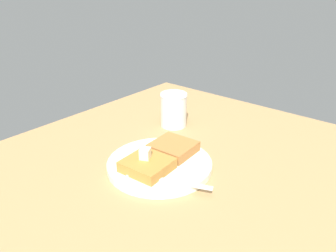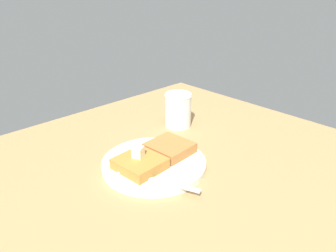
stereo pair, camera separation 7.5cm
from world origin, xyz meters
TOP-DOWN VIEW (x-y plane):
  - table_surface at (0.00, 0.00)cm, footprint 92.19×92.19cm
  - plate at (0.43, 9.04)cm, footprint 21.34×21.34cm
  - toast_slice_left at (-3.91, 8.75)cm, footprint 8.71×9.04cm
  - toast_slice_middle at (4.77, 9.32)cm, footprint 8.71×9.04cm
  - butter_pat_primary at (-3.57, 9.56)cm, footprint 2.70×2.60cm
  - fork at (-4.70, 4.11)cm, footprint 7.38×15.35cm
  - syrup_jar at (18.13, 20.03)cm, footprint 6.96×6.96cm

SIDE VIEW (x-z plane):
  - table_surface at x=0.00cm, z-range 0.00..2.11cm
  - plate at x=0.43cm, z-range 2.23..3.69cm
  - fork at x=-4.70cm, z-range 3.58..3.94cm
  - toast_slice_left at x=-3.91cm, z-range 3.58..5.72cm
  - toast_slice_middle at x=4.77cm, z-range 3.58..5.72cm
  - syrup_jar at x=18.13cm, z-range 1.93..10.76cm
  - butter_pat_primary at x=-3.57cm, z-range 5.72..7.81cm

